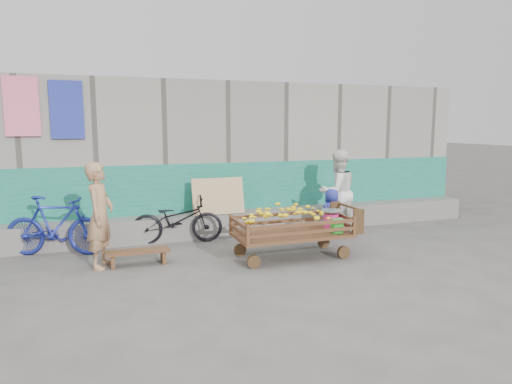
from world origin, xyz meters
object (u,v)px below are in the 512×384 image
object	(u,v)px
bicycle_dark	(177,220)
bicycle_blue	(56,226)
child	(331,213)
woman	(337,192)
banana_cart	(290,222)
vendor_man	(100,215)
bench	(138,254)

from	to	relation	value
bicycle_dark	bicycle_blue	size ratio (longest dim) A/B	0.98
child	woman	bearing A→B (deg)	-148.83
woman	banana_cart	bearing A→B (deg)	32.13
child	bicycle_dark	distance (m)	2.91
bicycle_dark	child	bearing A→B (deg)	-91.90
bicycle_blue	woman	bearing A→B (deg)	-73.08
bicycle_dark	banana_cart	bearing A→B (deg)	-125.79
banana_cart	woman	size ratio (longest dim) A/B	1.22
banana_cart	bicycle_dark	distance (m)	2.20
vendor_man	woman	xyz separation A→B (m)	(4.45, 0.74, 0.03)
bench	woman	bearing A→B (deg)	11.95
bench	child	world-z (taller)	child
vendor_man	child	xyz separation A→B (m)	(4.19, 0.49, -0.33)
bench	vendor_man	distance (m)	0.82
bench	vendor_man	world-z (taller)	vendor_man
vendor_man	bicycle_blue	size ratio (longest dim) A/B	0.96
banana_cart	bicycle_blue	distance (m)	3.84
bench	bicycle_dark	distance (m)	1.41
banana_cart	vendor_man	world-z (taller)	vendor_man
banana_cart	woman	xyz separation A→B (m)	(1.57, 1.24, 0.25)
banana_cart	bicycle_dark	size ratio (longest dim) A/B	1.24
woman	child	xyz separation A→B (m)	(-0.26, -0.26, -0.36)
vendor_man	child	world-z (taller)	vendor_man
woman	child	bearing A→B (deg)	38.17
banana_cart	woman	bearing A→B (deg)	38.41
bicycle_blue	banana_cart	bearing A→B (deg)	-92.80
vendor_man	bicycle_dark	size ratio (longest dim) A/B	0.98
bicycle_blue	child	bearing A→B (deg)	-76.18
banana_cart	bicycle_dark	world-z (taller)	banana_cart
banana_cart	bicycle_blue	bearing A→B (deg)	158.38
bench	woman	size ratio (longest dim) A/B	0.57
woman	bicycle_dark	distance (m)	3.16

